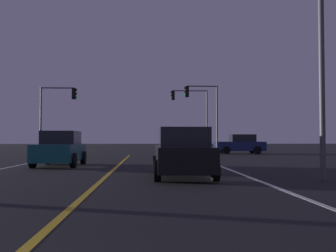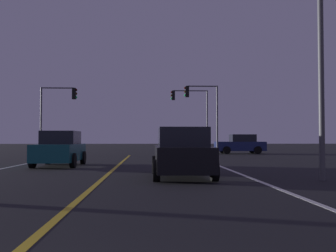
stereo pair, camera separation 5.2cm
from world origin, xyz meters
name	(u,v)px [view 1 (the left image)]	position (x,y,z in m)	size (l,w,h in m)	color
lane_edge_right	(249,177)	(4.95, 11.81, 0.00)	(0.16, 35.63, 0.01)	silver
lane_center_divider	(104,178)	(0.00, 11.81, 0.00)	(0.16, 35.63, 0.01)	gold
car_lead_same_lane	(183,153)	(2.66, 11.87, 0.82)	(2.02, 4.30, 1.70)	black
car_oncoming	(60,149)	(-2.79, 17.69, 0.82)	(2.02, 4.30, 1.70)	black
car_crossing_side	(240,144)	(9.59, 32.52, 0.82)	(4.30, 2.02, 1.70)	black
traffic_light_near_right	(202,104)	(5.85, 30.13, 4.18)	(2.79, 0.36, 5.67)	#4C4C51
traffic_light_near_left	(58,105)	(-5.75, 30.13, 4.04)	(2.93, 0.36, 5.45)	#4C4C51
traffic_light_far_right	(190,106)	(5.49, 35.63, 4.43)	(3.58, 0.36, 5.97)	#4C4C51
street_lamp_right_near	(304,5)	(6.46, 10.67, 5.62)	(2.61, 0.44, 8.93)	#4C4C51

